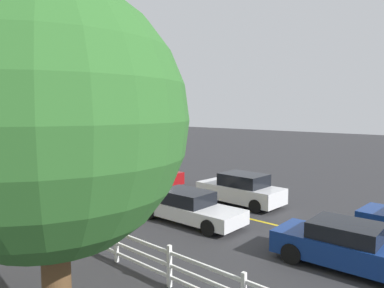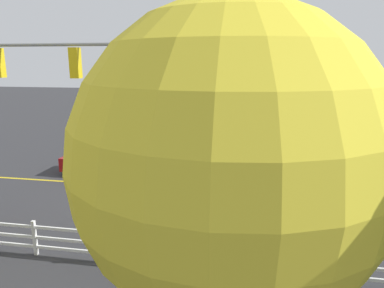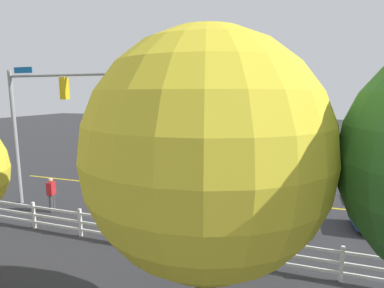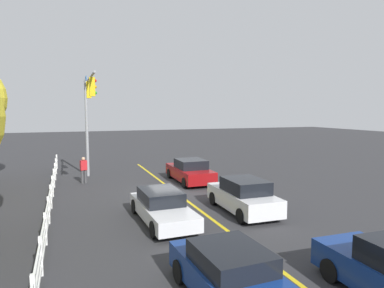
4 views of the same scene
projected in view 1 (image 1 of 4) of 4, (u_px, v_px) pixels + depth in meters
name	position (u px, v px, depth m)	size (l,w,h in m)	color
ground_plane	(143.00, 193.00, 20.39)	(120.00, 120.00, 0.00)	#2D2D30
lane_center_stripe	(195.00, 206.00, 17.71)	(28.00, 0.16, 0.01)	gold
signal_assembly	(34.00, 106.00, 19.12)	(8.07, 0.38, 6.91)	gray
car_0	(241.00, 189.00, 17.95)	(4.40, 1.95, 1.56)	silver
car_1	(148.00, 173.00, 22.65)	(4.75, 1.99, 1.50)	maroon
car_2	(352.00, 247.00, 10.63)	(4.68, 1.97, 1.38)	navy
car_3	(189.00, 207.00, 15.10)	(4.81, 1.91, 1.32)	silver
pedestrian	(30.00, 181.00, 19.18)	(0.35, 0.45, 1.69)	#3F3F42
white_rail_fence	(60.00, 220.00, 13.51)	(26.10, 0.10, 1.15)	white
tree_3	(51.00, 122.00, 5.55)	(4.31, 4.31, 6.72)	brown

